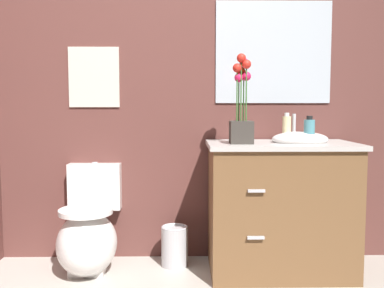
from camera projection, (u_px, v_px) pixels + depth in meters
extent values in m
cube|color=brown|center=(210.00, 82.00, 3.06)|extent=(3.98, 0.05, 2.50)
ellipsoid|color=white|center=(87.00, 244.00, 2.79)|extent=(0.38, 0.48, 0.40)
cube|color=white|center=(89.00, 257.00, 2.85)|extent=(0.22, 0.26, 0.18)
cube|color=white|center=(95.00, 186.00, 3.05)|extent=(0.36, 0.13, 0.32)
cylinder|color=white|center=(86.00, 211.00, 2.75)|extent=(0.34, 0.34, 0.03)
cylinder|color=#B7B7BC|center=(95.00, 163.00, 3.03)|extent=(0.04, 0.04, 0.02)
cube|color=brown|center=(280.00, 210.00, 2.82)|extent=(0.90, 0.52, 0.82)
cube|color=#BCB7B2|center=(281.00, 145.00, 2.78)|extent=(0.94, 0.56, 0.03)
ellipsoid|color=white|center=(300.00, 139.00, 2.78)|extent=(0.36, 0.26, 0.10)
cylinder|color=#B7B7BC|center=(294.00, 127.00, 2.93)|extent=(0.02, 0.02, 0.18)
cube|color=#B7B7BC|center=(256.00, 191.00, 2.53)|extent=(0.10, 0.02, 0.02)
cube|color=#B7B7BC|center=(256.00, 238.00, 2.55)|extent=(0.10, 0.02, 0.02)
cube|color=#38332D|center=(241.00, 132.00, 2.69)|extent=(0.14, 0.14, 0.14)
cylinder|color=#386B2D|center=(246.00, 99.00, 2.68)|extent=(0.01, 0.01, 0.27)
sphere|color=#E01E51|center=(246.00, 76.00, 2.66)|extent=(0.06, 0.06, 0.06)
cylinder|color=#386B2D|center=(244.00, 92.00, 2.68)|extent=(0.01, 0.01, 0.36)
sphere|color=#E01E51|center=(244.00, 62.00, 2.67)|extent=(0.06, 0.06, 0.06)
cylinder|color=#386B2D|center=(241.00, 96.00, 2.70)|extent=(0.01, 0.01, 0.30)
sphere|color=#EA4C23|center=(241.00, 72.00, 2.69)|extent=(0.06, 0.06, 0.06)
cylinder|color=#386B2D|center=(239.00, 99.00, 2.68)|extent=(0.01, 0.01, 0.26)
sphere|color=#E01E51|center=(239.00, 78.00, 2.67)|extent=(0.06, 0.06, 0.06)
cylinder|color=#386B2D|center=(237.00, 95.00, 2.66)|extent=(0.01, 0.01, 0.32)
sphere|color=red|center=(237.00, 68.00, 2.65)|extent=(0.06, 0.06, 0.06)
cylinder|color=#386B2D|center=(241.00, 90.00, 2.65)|extent=(0.01, 0.01, 0.38)
sphere|color=red|center=(241.00, 58.00, 2.63)|extent=(0.06, 0.06, 0.06)
cylinder|color=#386B2D|center=(246.00, 93.00, 2.65)|extent=(0.01, 0.01, 0.34)
sphere|color=red|center=(247.00, 64.00, 2.63)|extent=(0.06, 0.06, 0.06)
cylinder|color=teal|center=(309.00, 131.00, 2.73)|extent=(0.07, 0.07, 0.15)
cylinder|color=black|center=(310.00, 118.00, 2.72)|extent=(0.04, 0.04, 0.02)
cylinder|color=beige|center=(287.00, 129.00, 2.90)|extent=(0.06, 0.06, 0.16)
cylinder|color=silver|center=(287.00, 115.00, 2.89)|extent=(0.03, 0.03, 0.02)
cylinder|color=#B7B7BC|center=(175.00, 247.00, 2.94)|extent=(0.18, 0.18, 0.26)
torus|color=#B7B7BC|center=(175.00, 227.00, 2.93)|extent=(0.18, 0.18, 0.01)
cube|color=beige|center=(94.00, 77.00, 3.01)|extent=(0.35, 0.01, 0.41)
cube|color=#B2BCC6|center=(273.00, 52.00, 3.02)|extent=(0.80, 0.01, 0.70)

